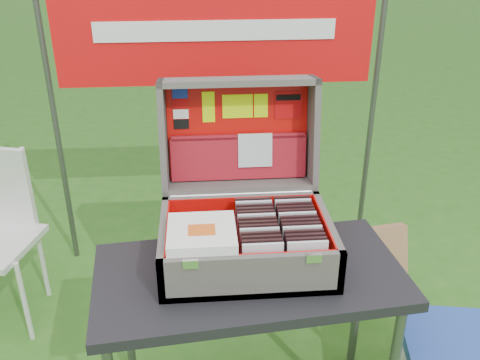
{
  "coord_description": "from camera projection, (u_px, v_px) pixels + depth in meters",
  "views": [
    {
      "loc": [
        -0.1,
        -1.62,
        1.81
      ],
      "look_at": [
        0.04,
        0.1,
        0.96
      ],
      "focal_mm": 40.0,
      "sensor_mm": 36.0,
      "label": 1
    }
  ],
  "objects": [
    {
      "name": "table",
      "position": [
        249.0,
        344.0,
        2.04
      ],
      "size": [
        1.14,
        0.65,
        0.68
      ],
      "primitive_type": null,
      "rotation": [
        0.0,
        0.0,
        0.1
      ],
      "color": "black",
      "rests_on": "ground"
    },
    {
      "name": "table_top",
      "position": [
        250.0,
        276.0,
        1.9
      ],
      "size": [
        1.14,
        0.65,
        0.04
      ],
      "primitive_type": "cube",
      "rotation": [
        0.0,
        0.0,
        0.1
      ],
      "color": "black",
      "rests_on": "ground"
    },
    {
      "name": "table_leg_bl",
      "position": [
        127.0,
        318.0,
        2.2
      ],
      "size": [
        0.04,
        0.04,
        0.64
      ],
      "primitive_type": "cylinder",
      "color": "#59595B",
      "rests_on": "ground"
    },
    {
      "name": "table_leg_br",
      "position": [
        357.0,
        305.0,
        2.27
      ],
      "size": [
        0.04,
        0.04,
        0.64
      ],
      "primitive_type": "cylinder",
      "color": "#59595B",
      "rests_on": "ground"
    },
    {
      "name": "suitcase",
      "position": [
        245.0,
        183.0,
        1.87
      ],
      "size": [
        0.61,
        0.59,
        0.58
      ],
      "primitive_type": null,
      "color": "#635F5A",
      "rests_on": "table"
    },
    {
      "name": "suitcase_base_bottom",
      "position": [
        246.0,
        259.0,
        1.94
      ],
      "size": [
        0.61,
        0.43,
        0.02
      ],
      "primitive_type": "cube",
      "color": "#635F5A",
      "rests_on": "table_top"
    },
    {
      "name": "suitcase_base_wall_front",
      "position": [
        252.0,
        277.0,
        1.72
      ],
      "size": [
        0.61,
        0.02,
        0.16
      ],
      "primitive_type": "cube",
      "color": "#635F5A",
      "rests_on": "table_top"
    },
    {
      "name": "suitcase_base_wall_back",
      "position": [
        242.0,
        214.0,
        2.09
      ],
      "size": [
        0.61,
        0.02,
        0.16
      ],
      "primitive_type": "cube",
      "color": "#635F5A",
      "rests_on": "table_top"
    },
    {
      "name": "suitcase_base_wall_left",
      "position": [
        164.0,
        246.0,
        1.89
      ],
      "size": [
        0.02,
        0.43,
        0.16
      ],
      "primitive_type": "cube",
      "color": "#635F5A",
      "rests_on": "table_top"
    },
    {
      "name": "suitcase_base_wall_right",
      "position": [
        327.0,
        239.0,
        1.93
      ],
      "size": [
        0.02,
        0.43,
        0.16
      ],
      "primitive_type": "cube",
      "color": "#635F5A",
      "rests_on": "table_top"
    },
    {
      "name": "suitcase_liner_floor",
      "position": [
        246.0,
        255.0,
        1.93
      ],
      "size": [
        0.56,
        0.39,
        0.01
      ],
      "primitive_type": "cube",
      "color": "red",
      "rests_on": "suitcase_base_bottom"
    },
    {
      "name": "suitcase_latch_left",
      "position": [
        191.0,
        264.0,
        1.67
      ],
      "size": [
        0.05,
        0.01,
        0.03
      ],
      "primitive_type": "cube",
      "color": "silver",
      "rests_on": "suitcase_base_wall_front"
    },
    {
      "name": "suitcase_latch_right",
      "position": [
        314.0,
        258.0,
        1.7
      ],
      "size": [
        0.05,
        0.01,
        0.03
      ],
      "primitive_type": "cube",
      "color": "silver",
      "rests_on": "suitcase_base_wall_front"
    },
    {
      "name": "suitcase_hinge",
      "position": [
        241.0,
        194.0,
        2.07
      ],
      "size": [
        0.55,
        0.02,
        0.02
      ],
      "primitive_type": "cylinder",
      "rotation": [
        0.0,
        1.57,
        0.0
      ],
      "color": "silver",
      "rests_on": "suitcase_base_wall_back"
    },
    {
      "name": "suitcase_lid_back",
      "position": [
        238.0,
        131.0,
        2.14
      ],
      "size": [
        0.61,
        0.09,
        0.43
      ],
      "primitive_type": "cube",
      "rotation": [
        -1.73,
        0.0,
        0.0
      ],
      "color": "#635F5A",
      "rests_on": "suitcase_base_wall_back"
    },
    {
      "name": "suitcase_lid_rim_far",
      "position": [
        238.0,
        82.0,
        2.02
      ],
      "size": [
        0.61,
        0.16,
        0.05
      ],
      "primitive_type": "cube",
      "rotation": [
        -1.73,
        0.0,
        0.0
      ],
      "color": "#635F5A",
      "rests_on": "suitcase_lid_back"
    },
    {
      "name": "suitcase_lid_rim_near",
      "position": [
        240.0,
        185.0,
        2.14
      ],
      "size": [
        0.61,
        0.16,
        0.05
      ],
      "primitive_type": "cube",
      "rotation": [
        -1.73,
        0.0,
        0.0
      ],
      "color": "#635F5A",
      "rests_on": "suitcase_lid_back"
    },
    {
      "name": "suitcase_lid_rim_left",
      "position": [
        163.0,
        137.0,
        2.06
      ],
      "size": [
        0.02,
        0.23,
        0.45
      ],
      "primitive_type": "cube",
      "rotation": [
        -1.73,
        0.0,
        0.0
      ],
      "color": "#635F5A",
      "rests_on": "suitcase_lid_back"
    },
    {
      "name": "suitcase_lid_rim_right",
      "position": [
        313.0,
        132.0,
        2.1
      ],
      "size": [
        0.02,
        0.23,
        0.45
      ],
      "primitive_type": "cube",
      "rotation": [
        -1.73,
        0.0,
        0.0
      ],
      "color": "#635F5A",
      "rests_on": "suitcase_lid_back"
    },
    {
      "name": "suitcase_lid_liner",
      "position": [
        238.0,
        132.0,
        2.13
      ],
      "size": [
        0.56,
        0.07,
        0.38
      ],
      "primitive_type": "cube",
      "rotation": [
        -1.73,
        0.0,
        0.0
      ],
      "color": "red",
      "rests_on": "suitcase_lid_back"
    },
    {
      "name": "suitcase_liner_wall_front",
      "position": [
        252.0,
        272.0,
        1.73
      ],
      "size": [
        0.56,
        0.01,
        0.14
      ],
      "primitive_type": "cube",
      "color": "red",
      "rests_on": "suitcase_base_bottom"
    },
    {
      "name": "suitcase_liner_wall_back",
      "position": [
        242.0,
        213.0,
        2.07
      ],
      "size": [
        0.56,
        0.01,
        0.14
      ],
      "primitive_type": "cube",
      "color": "red",
      "rests_on": "suitcase_base_bottom"
    },
    {
      "name": "suitcase_liner_wall_left",
      "position": [
        168.0,
        243.0,
        1.88
      ],
      "size": [
        0.01,
        0.39,
        0.14
      ],
      "primitive_type": "cube",
      "color": "red",
      "rests_on": "suitcase_base_bottom"
    },
    {
      "name": "suitcase_liner_wall_right",
      "position": [
        323.0,
        236.0,
        1.92
      ],
      "size": [
        0.01,
        0.39,
        0.14
      ],
      "primitive_type": "cube",
      "color": "red",
      "rests_on": "suitcase_base_bottom"
    },
    {
      "name": "suitcase_lid_pocket",
      "position": [
        239.0,
        158.0,
        2.14
      ],
      "size": [
        0.54,
        0.06,
        0.18
      ],
      "primitive_type": "cube",
      "rotation": [
        -1.73,
        0.0,
        0.0
      ],
      "color": "maroon",
      "rests_on": "suitcase_lid_liner"
    },
    {
      "name": "suitcase_pocket_edge",
      "position": [
        238.0,
        137.0,
        2.11
      ],
      "size": [
        0.53,
        0.02,
        0.02
      ],
      "primitive_type": "cube",
      "rotation": [
        -1.73,
        0.0,
        0.0
      ],
      "color": "maroon",
      "rests_on": "suitcase_lid_pocket"
    },
    {
      "name": "suitcase_pocket_cd",
      "position": [
        255.0,
        150.0,
        2.12
      ],
      "size": [
        0.14,
        0.03,
        0.14
      ],
      "primitive_type": "cube",
      "rotation": [
        -1.73,
        0.0,
        0.0
      ],
      "color": "silver",
      "rests_on": "suitcase_lid_pocket"
    },
    {
      "name": "lid_sticker_cc_a",
      "position": [
        180.0,
        94.0,
        2.06
      ],
      "size": [
        0.06,
        0.01,
        0.04
      ],
      "primitive_type": "cube",
      "rotation": [
        -1.73,
        0.0,
        0.0
      ],
      "color": "#1933B2",
      "rests_on": "suitcase_lid_liner"
    },
    {
      "name": "lid_sticker_cc_b",
      "position": [
        180.0,
        104.0,
        2.07
      ],
      "size": [
        0.06,
        0.01,
        0.04
      ],
      "primitive_type": "cube",
      "rotation": [
        -1.73,
        0.0,
        0.0
      ],
      "color": "#BF080A",
      "rests_on": "suitcase_lid_liner"
    },
    {
      "name": "lid_sticker_cc_c",
      "position": [
        181.0,
        114.0,
        2.09
      ],
      "size": [
        0.06,
        0.01,
        0.04
      ],
      "primitive_type": "cube",
      "rotation": [
        -1.73,
        0.0,
        0.0
      ],
      "color": "white",
      "rests_on": "suitcase_lid_liner"
    },
    {
      "name": "lid_sticker_cc_d",
      "position": [
        181.0,
        124.0,
        2.1
      ],
      "size": [
        0.06,
        0.01,
        0.04
      ],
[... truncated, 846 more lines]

